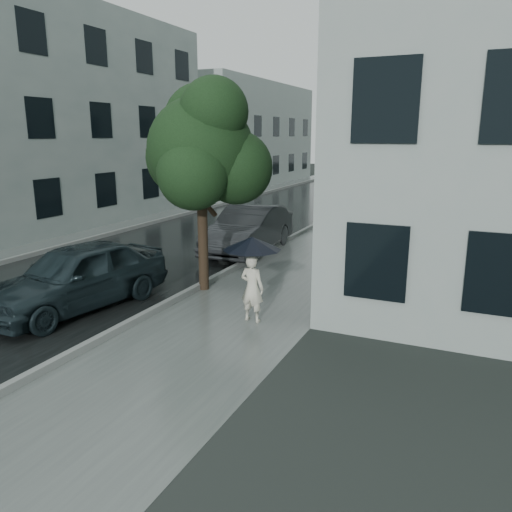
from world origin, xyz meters
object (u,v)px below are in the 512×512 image
at_px(street_tree, 203,149).
at_px(car_near, 77,276).
at_px(lamp_post, 332,163).
at_px(car_far, 249,229).
at_px(pedestrian, 252,288).

distance_m(street_tree, car_near, 4.35).
relative_size(street_tree, lamp_post, 1.10).
relative_size(lamp_post, car_far, 1.01).
xyz_separation_m(car_near, car_far, (1.22, 6.95, 0.01)).
distance_m(street_tree, lamp_post, 10.42).
distance_m(street_tree, car_far, 5.25).
bearing_deg(car_near, lamp_post, 88.89).
bearing_deg(car_far, street_tree, -82.52).
relative_size(pedestrian, lamp_post, 0.31).
xyz_separation_m(street_tree, lamp_post, (0.44, 10.37, -0.86)).
relative_size(pedestrian, street_tree, 0.28).
xyz_separation_m(street_tree, car_far, (-0.75, 4.34, -2.86)).
bearing_deg(car_near, street_tree, 62.33).
relative_size(pedestrian, car_far, 0.31).
xyz_separation_m(pedestrian, car_far, (-2.89, 6.04, 0.04)).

